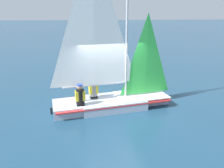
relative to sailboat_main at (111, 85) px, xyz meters
name	(u,v)px	position (x,y,z in m)	size (l,w,h in m)	color
ground_plane	(112,107)	(0.05, 0.01, -0.93)	(260.00, 260.00, 0.00)	navy
sailboat_main	(111,85)	(0.00, 0.00, 0.00)	(4.67, 1.98, 6.00)	#B2BCCC
sailor_helm	(93,91)	(-0.66, 0.20, -0.30)	(0.37, 0.33, 1.16)	black
sailor_crew	(80,98)	(-1.19, -0.44, -0.30)	(0.37, 0.33, 1.16)	black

